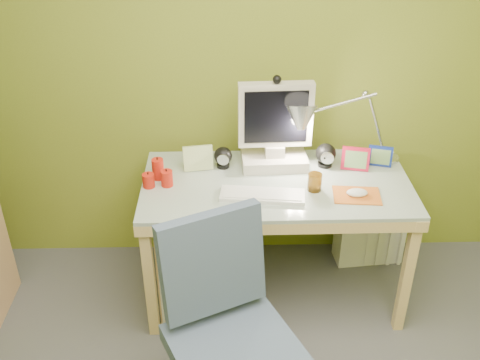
{
  "coord_description": "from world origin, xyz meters",
  "views": [
    {
      "loc": [
        -0.06,
        -1.24,
        2.2
      ],
      "look_at": [
        0.0,
        1.0,
        0.85
      ],
      "focal_mm": 42.0,
      "sensor_mm": 36.0,
      "label": 1
    }
  ],
  "objects_px": {
    "desk": "(274,239)",
    "monitor": "(275,119)",
    "task_chair": "(235,348)",
    "desk_lamp": "(364,111)",
    "radiator": "(370,232)"
  },
  "relations": [
    {
      "from": "desk",
      "to": "monitor",
      "type": "bearing_deg",
      "value": 89.73
    },
    {
      "from": "desk",
      "to": "task_chair",
      "type": "xyz_separation_m",
      "value": [
        -0.23,
        -0.86,
        0.12
      ]
    },
    {
      "from": "desk_lamp",
      "to": "radiator",
      "type": "relative_size",
      "value": 1.56
    },
    {
      "from": "task_chair",
      "to": "radiator",
      "type": "bearing_deg",
      "value": 29.11
    },
    {
      "from": "desk",
      "to": "desk_lamp",
      "type": "xyz_separation_m",
      "value": [
        0.45,
        0.18,
        0.67
      ]
    },
    {
      "from": "task_chair",
      "to": "monitor",
      "type": "bearing_deg",
      "value": 52.79
    },
    {
      "from": "monitor",
      "to": "desk_lamp",
      "type": "bearing_deg",
      "value": -2.49
    },
    {
      "from": "desk_lamp",
      "to": "radiator",
      "type": "xyz_separation_m",
      "value": [
        0.15,
        0.1,
        -0.84
      ]
    },
    {
      "from": "monitor",
      "to": "task_chair",
      "type": "bearing_deg",
      "value": -104.8
    },
    {
      "from": "desk_lamp",
      "to": "task_chair",
      "type": "xyz_separation_m",
      "value": [
        -0.68,
        -1.04,
        -0.55
      ]
    },
    {
      "from": "task_chair",
      "to": "radiator",
      "type": "distance_m",
      "value": 1.44
    },
    {
      "from": "desk",
      "to": "monitor",
      "type": "height_order",
      "value": "monitor"
    },
    {
      "from": "desk",
      "to": "desk_lamp",
      "type": "bearing_deg",
      "value": 21.54
    },
    {
      "from": "desk",
      "to": "desk_lamp",
      "type": "distance_m",
      "value": 0.83
    },
    {
      "from": "desk",
      "to": "task_chair",
      "type": "relative_size",
      "value": 1.4
    }
  ]
}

